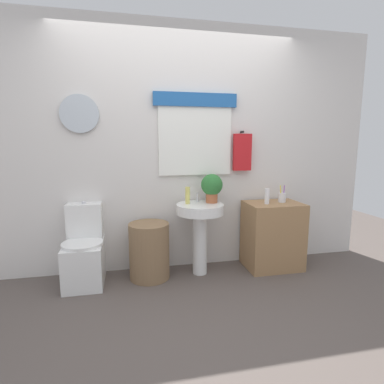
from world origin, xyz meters
TOP-DOWN VIEW (x-y plane):
  - ground_plane at (0.00, 0.00)m, footprint 8.00×8.00m
  - back_wall at (0.00, 1.15)m, footprint 4.40×0.18m
  - toilet at (-0.98, 0.88)m, footprint 0.38×0.51m
  - laundry_hamper at (-0.35, 0.85)m, footprint 0.40×0.40m
  - pedestal_sink at (0.17, 0.85)m, footprint 0.49×0.49m
  - faucet at (0.17, 0.97)m, footprint 0.03×0.03m
  - wooden_cabinet at (1.00, 0.85)m, footprint 0.59×0.44m
  - soap_bottle at (0.05, 0.90)m, footprint 0.05×0.05m
  - potted_plant at (0.31, 0.91)m, footprint 0.23×0.23m
  - lotion_bottle at (0.89, 0.81)m, footprint 0.05×0.05m
  - toothbrush_cup at (1.10, 0.87)m, footprint 0.08×0.08m

SIDE VIEW (x-z plane):
  - ground_plane at x=0.00m, z-range 0.00..0.00m
  - laundry_hamper at x=-0.35m, z-range 0.00..0.57m
  - toilet at x=-0.98m, z-range -0.10..0.69m
  - wooden_cabinet at x=1.00m, z-range 0.00..0.73m
  - pedestal_sink at x=0.17m, z-range 0.18..0.93m
  - toothbrush_cup at x=1.10m, z-range 0.69..0.87m
  - faucet at x=0.17m, z-range 0.75..0.85m
  - lotion_bottle at x=0.89m, z-range 0.73..0.89m
  - soap_bottle at x=0.05m, z-range 0.75..0.92m
  - potted_plant at x=0.31m, z-range 0.77..1.07m
  - back_wall at x=0.00m, z-range 0.00..2.60m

